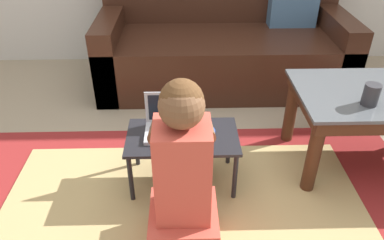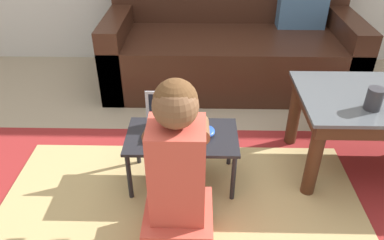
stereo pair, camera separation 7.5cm
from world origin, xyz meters
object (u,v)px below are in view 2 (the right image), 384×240
(laptop_desk, at_px, (182,141))
(cup_on_table, at_px, (374,99))
(couch, at_px, (231,43))
(computer_mouse, at_px, (208,131))
(person_seated, at_px, (178,180))
(laptop, at_px, (169,126))

(laptop_desk, bearing_deg, cup_on_table, 1.05)
(couch, bearing_deg, computer_mouse, -99.18)
(cup_on_table, bearing_deg, computer_mouse, -179.66)
(person_seated, bearing_deg, laptop_desk, 90.08)
(computer_mouse, bearing_deg, couch, 80.82)
(laptop, distance_m, cup_on_table, 0.99)
(laptop_desk, distance_m, computer_mouse, 0.14)
(laptop_desk, relative_size, cup_on_table, 5.20)
(laptop_desk, distance_m, cup_on_table, 0.94)
(computer_mouse, height_order, person_seated, person_seated)
(laptop, height_order, person_seated, person_seated)
(couch, distance_m, laptop_desk, 1.28)
(person_seated, distance_m, cup_on_table, 1.01)
(laptop_desk, height_order, laptop, laptop)
(person_seated, xyz_separation_m, cup_on_table, (0.91, 0.42, 0.15))
(laptop, xyz_separation_m, computer_mouse, (0.20, -0.02, -0.02))
(laptop_desk, xyz_separation_m, cup_on_table, (0.91, 0.02, 0.25))
(couch, xyz_separation_m, cup_on_table, (0.58, -1.22, 0.21))
(couch, distance_m, cup_on_table, 1.37)
(laptop_desk, relative_size, person_seated, 0.69)
(couch, distance_m, computer_mouse, 1.24)
(laptop_desk, xyz_separation_m, person_seated, (0.00, -0.40, 0.10))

